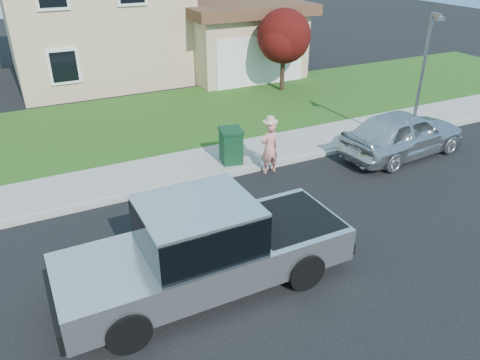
# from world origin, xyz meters

# --- Properties ---
(ground) EXTENTS (80.00, 80.00, 0.00)m
(ground) POSITION_xyz_m (0.00, 0.00, 0.00)
(ground) COLOR black
(ground) RESTS_ON ground
(curb) EXTENTS (40.00, 0.20, 0.12)m
(curb) POSITION_xyz_m (1.00, 2.90, 0.06)
(curb) COLOR gray
(curb) RESTS_ON ground
(sidewalk) EXTENTS (40.00, 2.00, 0.15)m
(sidewalk) POSITION_xyz_m (1.00, 4.00, 0.07)
(sidewalk) COLOR gray
(sidewalk) RESTS_ON ground
(lawn) EXTENTS (40.00, 7.00, 0.10)m
(lawn) POSITION_xyz_m (1.00, 8.50, 0.05)
(lawn) COLOR #1A4814
(lawn) RESTS_ON ground
(house) EXTENTS (14.00, 11.30, 6.85)m
(house) POSITION_xyz_m (1.31, 16.38, 3.17)
(house) COLOR tan
(house) RESTS_ON ground
(pickup_truck) EXTENTS (6.07, 2.34, 1.99)m
(pickup_truck) POSITION_xyz_m (-1.55, -1.40, 0.93)
(pickup_truck) COLOR black
(pickup_truck) RESTS_ON ground
(woman) EXTENTS (0.62, 0.44, 1.81)m
(woman) POSITION_xyz_m (2.22, 2.60, 0.86)
(woman) COLOR #DA8377
(woman) RESTS_ON ground
(sedan) EXTENTS (4.64, 2.18, 1.53)m
(sedan) POSITION_xyz_m (6.80, 1.80, 0.77)
(sedan) COLOR silver
(sedan) RESTS_ON ground
(ornamental_tree) EXTENTS (2.66, 2.40, 3.65)m
(ornamental_tree) POSITION_xyz_m (7.00, 9.72, 2.43)
(ornamental_tree) COLOR black
(ornamental_tree) RESTS_ON lawn
(trash_bin) EXTENTS (0.80, 0.88, 1.09)m
(trash_bin) POSITION_xyz_m (1.39, 3.55, 0.70)
(trash_bin) COLOR #0E331B
(trash_bin) RESTS_ON sidewalk
(street_lamp) EXTENTS (0.33, 0.58, 4.48)m
(street_lamp) POSITION_xyz_m (7.37, 1.95, 2.55)
(street_lamp) COLOR slate
(street_lamp) RESTS_ON ground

